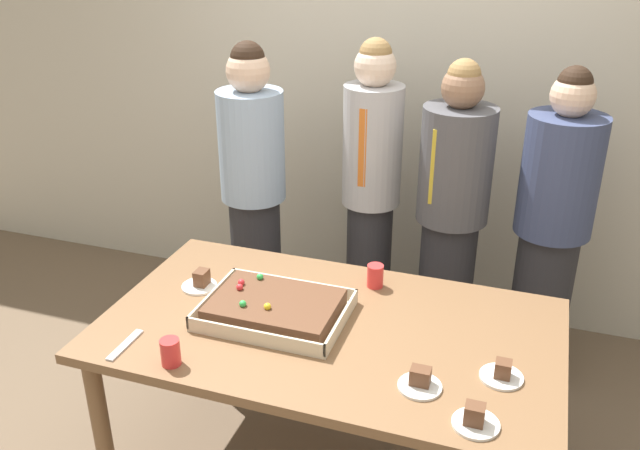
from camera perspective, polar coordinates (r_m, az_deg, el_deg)
name	(u,v)px	position (r m, az deg, el deg)	size (l,w,h in m)	color
interior_back_panel	(421,58)	(3.81, 8.60, 13.85)	(8.00, 0.12, 3.00)	beige
party_table	(329,343)	(2.67, 0.77, -10.02)	(1.76, 1.01, 0.77)	brown
sheet_cake	(275,308)	(2.67, -3.86, -7.08)	(0.56, 0.42, 0.10)	beige
plated_slice_near_left	(475,419)	(2.22, 13.05, -15.77)	(0.15, 0.15, 0.08)	white
plated_slice_near_right	(201,282)	(2.91, -10.13, -4.79)	(0.15, 0.15, 0.08)	white
plated_slice_far_left	(502,373)	(2.43, 15.23, -12.08)	(0.15, 0.15, 0.07)	white
plated_slice_far_right	(420,381)	(2.34, 8.50, -13.01)	(0.15, 0.15, 0.07)	white
drink_cup_nearest	(375,276)	(2.87, 4.72, -4.33)	(0.07, 0.07, 0.10)	red
drink_cup_middle	(170,352)	(2.45, -12.60, -10.50)	(0.07, 0.07, 0.10)	red
cake_server_utensil	(125,345)	(2.61, -16.25, -9.76)	(0.03, 0.20, 0.01)	silver
person_serving_front	(254,196)	(3.52, -5.66, 2.44)	(0.34, 0.34, 1.67)	#28282D
person_green_shirt_behind	(371,191)	(3.54, 4.35, 2.86)	(0.31, 0.31, 1.68)	#28282D
person_striped_tie_right	(451,218)	(3.41, 11.09, 0.59)	(0.35, 0.35, 1.63)	#28282D
person_far_right_suit	(551,231)	(3.41, 19.07, -0.47)	(0.36, 0.36, 1.62)	#28282D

